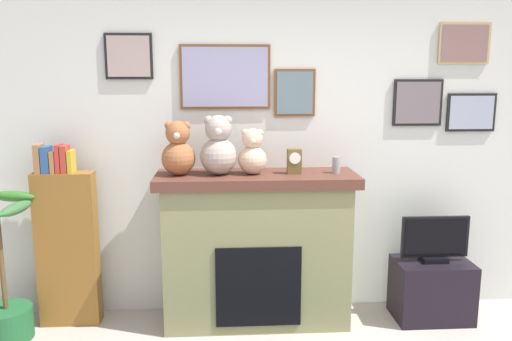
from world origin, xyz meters
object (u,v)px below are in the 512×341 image
Objects in this scene: mantel_clock at (294,161)px; tv_stand at (431,290)px; fireplace at (256,248)px; bookshelf at (67,243)px; potted_plant at (4,294)px; teddy_bear_tan at (219,148)px; television at (435,240)px; teddy_bear_cream at (252,154)px; candle_jar at (336,165)px; teddy_bear_brown at (178,151)px.

tv_stand is at bearing -1.51° from mantel_clock.
bookshelf is at bearing 178.00° from fireplace.
potted_plant is (-1.88, -0.19, -0.25)m from fireplace.
teddy_bear_tan is at bearing -176.36° from fireplace.
bookshelf is 1.88m from mantel_clock.
bookshelf is 7.56× the size of mantel_clock.
potted_plant is at bearing -177.62° from television.
teddy_bear_cream is (-0.32, 0.00, 0.06)m from mantel_clock.
television is at bearing -2.30° from candle_jar.
teddy_bear_tan is (1.60, 0.17, 1.05)m from potted_plant.
bookshelf is at bearing 177.99° from television.
fireplace is 1.41× the size of potted_plant.
potted_plant is at bearing -149.60° from bookshelf.
candle_jar reaches higher than fireplace.
bookshelf is (-1.48, 0.05, 0.05)m from fireplace.
mantel_clock is 0.46× the size of teddy_bear_brown.
teddy_bear_tan is at bearing 178.98° from tv_stand.
fireplace is at bearing 178.04° from tv_stand.
tv_stand is (1.42, -0.05, -0.37)m from fireplace.
candle_jar is (2.50, 0.17, 0.91)m from potted_plant.
teddy_bear_brown is (-0.88, 0.00, 0.09)m from mantel_clock.
potted_plant is 1.66m from teddy_bear_brown.
candle_jar reaches higher than television.
teddy_bear_cream is at bearing 179.88° from mantel_clock.
teddy_bear_brown reaches higher than tv_stand.
fireplace is 1.42m from television.
teddy_bear_brown is at bearing -178.23° from fireplace.
fireplace is 2.58× the size of tv_stand.
bookshelf is 1.61m from teddy_bear_cream.
candle_jar is at bearing -1.90° from bookshelf.
candle_jar is 0.65m from teddy_bear_cream.
mantel_clock is at bearing 178.42° from television.
fireplace is 0.75m from mantel_clock.
teddy_bear_tan is at bearing -0.01° from teddy_bear_brown.
mantel_clock is 0.42× the size of teddy_bear_tan.
teddy_bear_tan reaches higher than teddy_bear_cream.
bookshelf is at bearing 30.40° from potted_plant.
fireplace is 3.42× the size of teddy_bear_tan.
teddy_bear_tan reaches higher than candle_jar.
candle_jar is (-0.80, 0.03, 1.03)m from tv_stand.
potted_plant is (-0.41, -0.24, -0.30)m from bookshelf.
teddy_bear_cream is (1.44, -0.07, 0.70)m from bookshelf.
potted_plant is at bearing -176.12° from candle_jar.
tv_stand is 1.30m from candle_jar.
fireplace is at bearing 3.64° from teddy_bear_tan.
teddy_bear_cream is (1.85, 0.17, 1.00)m from potted_plant.
teddy_bear_brown is 0.30m from teddy_bear_tan.
teddy_bear_tan is at bearing 6.04° from potted_plant.
teddy_bear_brown is at bearing 179.96° from mantel_clock.
teddy_bear_cream reaches higher than potted_plant.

